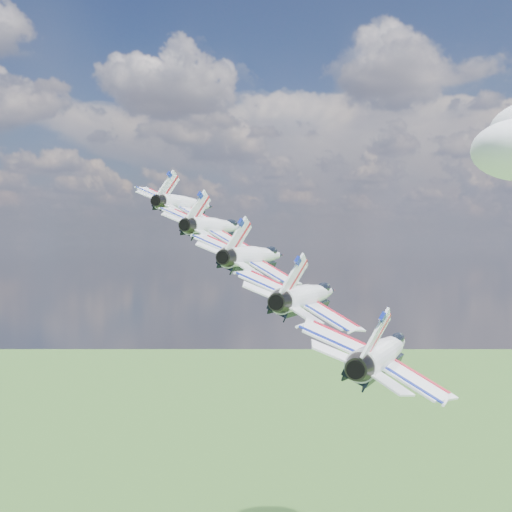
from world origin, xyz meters
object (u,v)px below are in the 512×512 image
at_px(jet_0, 186,204).
at_px(jet_4, 384,352).
at_px(jet_2, 256,256).
at_px(jet_3, 309,296).
at_px(jet_1, 217,227).

xyz_separation_m(jet_0, jet_4, (35.46, -33.61, -13.56)).
distance_m(jet_0, jet_2, 25.35).
bearing_deg(jet_4, jet_2, 135.72).
bearing_deg(jet_2, jet_3, -44.28).
distance_m(jet_0, jet_1, 12.68).
xyz_separation_m(jet_0, jet_3, (26.59, -25.21, -10.17)).
height_order(jet_0, jet_4, jet_0).
height_order(jet_0, jet_2, jet_0).
xyz_separation_m(jet_2, jet_3, (8.86, -8.40, -3.39)).
bearing_deg(jet_0, jet_1, -44.28).
xyz_separation_m(jet_1, jet_2, (8.86, -8.40, -3.39)).
bearing_deg(jet_0, jet_4, -44.28).
height_order(jet_1, jet_3, jet_1).
distance_m(jet_2, jet_3, 12.68).
bearing_deg(jet_1, jet_4, -44.28).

